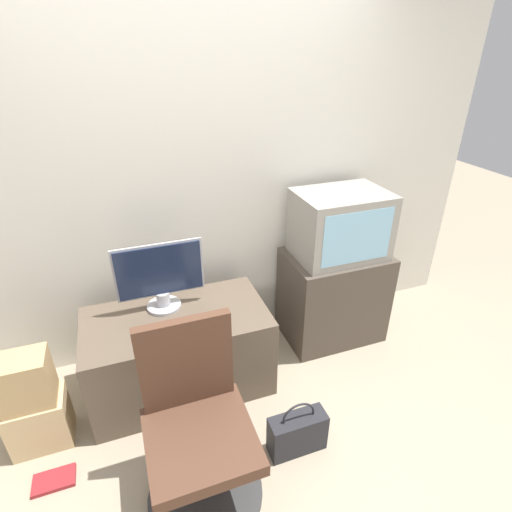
# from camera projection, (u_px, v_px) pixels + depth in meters

# --- Properties ---
(ground_plane) EXTENTS (12.00, 12.00, 0.00)m
(ground_plane) POSITION_uv_depth(u_px,v_px,m) (263.00, 481.00, 2.14)
(ground_plane) COLOR tan
(wall_back) EXTENTS (4.40, 0.05, 2.60)m
(wall_back) POSITION_uv_depth(u_px,v_px,m) (193.00, 177.00, 2.63)
(wall_back) COLOR silver
(wall_back) RESTS_ON ground_plane
(desk) EXTENTS (1.14, 0.61, 0.57)m
(desk) POSITION_uv_depth(u_px,v_px,m) (180.00, 352.00, 2.62)
(desk) COLOR brown
(desk) RESTS_ON ground_plane
(side_stand) EXTENTS (0.74, 0.51, 0.71)m
(side_stand) POSITION_uv_depth(u_px,v_px,m) (333.00, 295.00, 3.08)
(side_stand) COLOR #4C4238
(side_stand) RESTS_ON ground_plane
(main_monitor) EXTENTS (0.54, 0.22, 0.45)m
(main_monitor) POSITION_uv_depth(u_px,v_px,m) (160.00, 277.00, 2.47)
(main_monitor) COLOR #B2B2B7
(main_monitor) RESTS_ON desk
(keyboard) EXTENTS (0.29, 0.11, 0.01)m
(keyboard) POSITION_uv_depth(u_px,v_px,m) (175.00, 326.00, 2.39)
(keyboard) COLOR white
(keyboard) RESTS_ON desk
(mouse) EXTENTS (0.05, 0.04, 0.03)m
(mouse) POSITION_uv_depth(u_px,v_px,m) (206.00, 320.00, 2.42)
(mouse) COLOR black
(mouse) RESTS_ON desk
(crt_tv) EXTENTS (0.63, 0.46, 0.47)m
(crt_tv) POSITION_uv_depth(u_px,v_px,m) (340.00, 225.00, 2.80)
(crt_tv) COLOR gray
(crt_tv) RESTS_ON side_stand
(office_chair) EXTENTS (0.59, 0.59, 0.97)m
(office_chair) POSITION_uv_depth(u_px,v_px,m) (198.00, 433.00, 1.94)
(office_chair) COLOR #333333
(office_chair) RESTS_ON ground_plane
(cardboard_box_lower) EXTENTS (0.32, 0.23, 0.32)m
(cardboard_box_lower) POSITION_uv_depth(u_px,v_px,m) (40.00, 421.00, 2.29)
(cardboard_box_lower) COLOR #D1B27F
(cardboard_box_lower) RESTS_ON ground_plane
(cardboard_box_upper) EXTENTS (0.27, 0.21, 0.30)m
(cardboard_box_upper) POSITION_uv_depth(u_px,v_px,m) (25.00, 381.00, 2.14)
(cardboard_box_upper) COLOR tan
(cardboard_box_upper) RESTS_ON cardboard_box_lower
(handbag) EXTENTS (0.33, 0.13, 0.36)m
(handbag) POSITION_uv_depth(u_px,v_px,m) (297.00, 433.00, 2.26)
(handbag) COLOR #232328
(handbag) RESTS_ON ground_plane
(book) EXTENTS (0.21, 0.13, 0.02)m
(book) POSITION_uv_depth(u_px,v_px,m) (54.00, 480.00, 2.14)
(book) COLOR maroon
(book) RESTS_ON ground_plane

